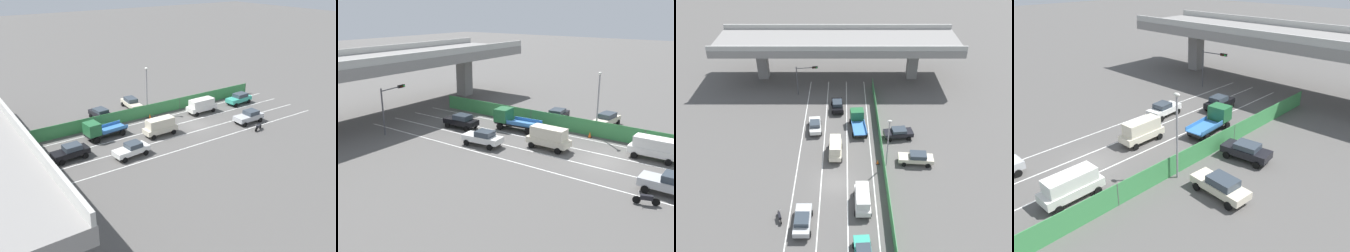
% 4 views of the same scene
% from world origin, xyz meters
% --- Properties ---
extents(ground_plane, '(300.00, 300.00, 0.00)m').
position_xyz_m(ground_plane, '(0.00, 0.00, 0.00)').
color(ground_plane, '#565451').
extents(lane_line_left_edge, '(0.14, 45.99, 0.01)m').
position_xyz_m(lane_line_left_edge, '(-5.04, 4.99, 0.00)').
color(lane_line_left_edge, silver).
rests_on(lane_line_left_edge, ground).
extents(lane_line_mid_left, '(0.14, 45.99, 0.01)m').
position_xyz_m(lane_line_mid_left, '(-1.68, 4.99, 0.00)').
color(lane_line_mid_left, silver).
rests_on(lane_line_mid_left, ground).
extents(lane_line_mid_right, '(0.14, 45.99, 0.01)m').
position_xyz_m(lane_line_mid_right, '(1.68, 4.99, 0.00)').
color(lane_line_mid_right, silver).
rests_on(lane_line_mid_right, ground).
extents(lane_line_right_edge, '(0.14, 45.99, 0.01)m').
position_xyz_m(lane_line_right_edge, '(5.04, 4.99, 0.00)').
color(lane_line_right_edge, silver).
rests_on(lane_line_right_edge, ground).
extents(elevated_overpass, '(44.86, 11.63, 8.65)m').
position_xyz_m(elevated_overpass, '(0.00, 29.99, 6.90)').
color(elevated_overpass, gray).
rests_on(elevated_overpass, ground).
extents(green_fence, '(0.10, 42.09, 1.83)m').
position_xyz_m(green_fence, '(6.52, 4.99, 0.91)').
color(green_fence, '#3D8E4C').
rests_on(green_fence, ground).
extents(car_sedan_black, '(2.18, 4.30, 1.69)m').
position_xyz_m(car_sedan_black, '(0.12, 17.85, 0.92)').
color(car_sedan_black, black).
rests_on(car_sedan_black, ground).
extents(car_van_cream, '(1.95, 4.51, 2.28)m').
position_xyz_m(car_van_cream, '(0.03, 5.78, 1.28)').
color(car_van_cream, beige).
rests_on(car_van_cream, ground).
extents(car_van_white, '(2.02, 4.68, 2.14)m').
position_xyz_m(car_van_white, '(3.42, -3.83, 1.22)').
color(car_van_white, silver).
rests_on(car_van_white, ground).
extents(car_sedan_white, '(2.27, 4.42, 1.64)m').
position_xyz_m(car_sedan_white, '(-3.20, 11.80, 0.89)').
color(car_sedan_white, white).
rests_on(car_sedan_white, ground).
extents(flatbed_truck_blue, '(2.70, 5.67, 2.39)m').
position_xyz_m(flatbed_truck_blue, '(3.35, 12.91, 1.24)').
color(flatbed_truck_blue, black).
rests_on(flatbed_truck_blue, ground).
extents(parked_sedan_cream, '(4.81, 2.24, 1.63)m').
position_xyz_m(parked_sedan_cream, '(11.05, 3.98, 0.90)').
color(parked_sedan_cream, beige).
rests_on(parked_sedan_cream, ground).
extents(parked_sedan_dark, '(4.49, 2.42, 1.58)m').
position_xyz_m(parked_sedan_dark, '(9.35, 9.87, 0.90)').
color(parked_sedan_dark, black).
rests_on(parked_sedan_dark, ground).
extents(traffic_light, '(3.77, 0.78, 5.38)m').
position_xyz_m(traffic_light, '(-5.70, 23.27, 3.84)').
color(traffic_light, '#47474C').
rests_on(traffic_light, ground).
extents(street_lamp, '(0.60, 0.36, 7.24)m').
position_xyz_m(street_lamp, '(6.97, 3.56, 4.39)').
color(street_lamp, gray).
rests_on(street_lamp, ground).
extents(traffic_cone, '(0.47, 0.47, 0.67)m').
position_xyz_m(traffic_cone, '(5.84, 3.80, 0.31)').
color(traffic_cone, orange).
rests_on(traffic_cone, ground).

